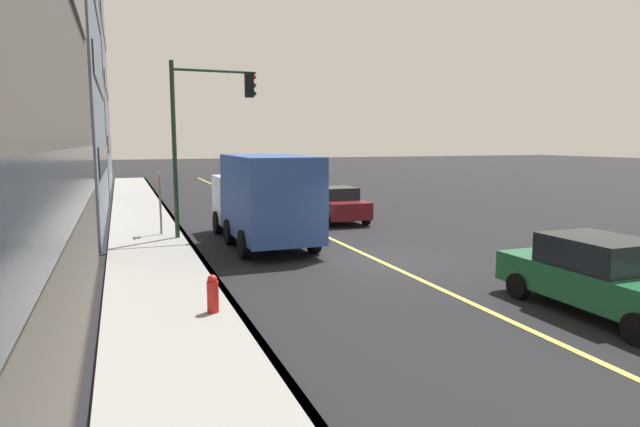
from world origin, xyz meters
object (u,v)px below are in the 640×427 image
Objects in this scene: car_green at (602,277)px; fire_hydrant at (213,297)px; truck_blue at (264,198)px; car_maroon at (335,204)px; traffic_light_mast at (204,122)px; street_sign_post at (160,196)px.

car_green is 4.96× the size of fire_hydrant.
fire_hydrant is (-7.42, 3.02, -1.21)m from truck_blue.
truck_blue reaches higher than fire_hydrant.
car_green is 1.15× the size of car_maroon.
street_sign_post is (0.97, 1.57, -2.75)m from traffic_light_mast.
traffic_light_mast is at bearing -121.70° from street_sign_post.
street_sign_post reaches higher than car_maroon.
car_green is at bearing -150.82° from traffic_light_mast.
truck_blue reaches higher than car_maroon.
car_green is at bearing -154.52° from truck_blue.
truck_blue is 3.60m from traffic_light_mast.
truck_blue reaches higher than car_green.
truck_blue is 4.25m from street_sign_post.
traffic_light_mast is at bearing 29.18° from car_green.
traffic_light_mast is at bearing 111.74° from car_maroon.
traffic_light_mast reaches higher than car_maroon.
truck_blue is at bearing 133.10° from car_maroon.
fire_hydrant is at bearing 157.87° from truck_blue.
truck_blue is at bearing -128.58° from street_sign_post.
truck_blue is at bearing -133.79° from traffic_light_mast.
car_green is 1.74× the size of street_sign_post.
traffic_light_mast is 6.87× the size of fire_hydrant.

